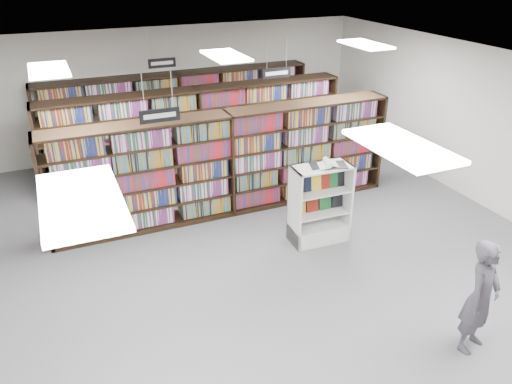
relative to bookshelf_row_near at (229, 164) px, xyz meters
name	(u,v)px	position (x,y,z in m)	size (l,w,h in m)	color
floor	(270,259)	(0.00, -2.00, -1.05)	(12.00, 12.00, 0.00)	#55555A
ceiling	(272,77)	(0.00, -2.00, 2.15)	(10.00, 12.00, 0.10)	silver
wall_back	(175,90)	(0.00, 4.00, 0.55)	(10.00, 0.10, 3.20)	silver
wall_right	(502,135)	(5.00, -2.00, 0.55)	(0.10, 12.00, 3.20)	silver
bookshelf_row_near	(229,164)	(0.00, 0.00, 0.00)	(7.00, 0.60, 2.10)	black
bookshelf_row_mid	(199,133)	(0.00, 2.00, 0.00)	(7.00, 0.60, 2.10)	black
bookshelf_row_far	(179,113)	(0.00, 3.70, 0.00)	(7.00, 0.60, 2.10)	black
aisle_sign_left	(160,114)	(-1.50, -1.00, 1.48)	(0.65, 0.02, 0.80)	#B2B2B7
aisle_sign_right	(277,72)	(1.50, 1.00, 1.48)	(0.65, 0.02, 0.80)	#B2B2B7
aisle_sign_center	(162,62)	(-0.50, 3.00, 1.48)	(0.65, 0.02, 0.80)	#B2B2B7
troffer_front_left	(81,201)	(-3.00, -5.00, 2.11)	(0.60, 1.20, 0.04)	white
troffer_front_center	(401,146)	(0.00, -5.00, 2.11)	(0.60, 1.20, 0.04)	white
troffer_back_left	(49,70)	(-3.00, 0.00, 2.11)	(0.60, 1.20, 0.04)	white
troffer_back_center	(226,56)	(0.00, 0.00, 2.11)	(0.60, 1.20, 0.04)	white
troffer_back_right	(365,44)	(3.00, 0.00, 2.11)	(0.60, 1.20, 0.04)	white
endcap_display	(318,215)	(1.11, -1.70, -0.55)	(1.08, 0.57, 1.48)	silver
open_book	(328,164)	(1.21, -1.75, 0.46)	(0.72, 0.55, 0.13)	black
shopper	(481,297)	(1.64, -5.00, -0.23)	(0.60, 0.39, 1.65)	#47434D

